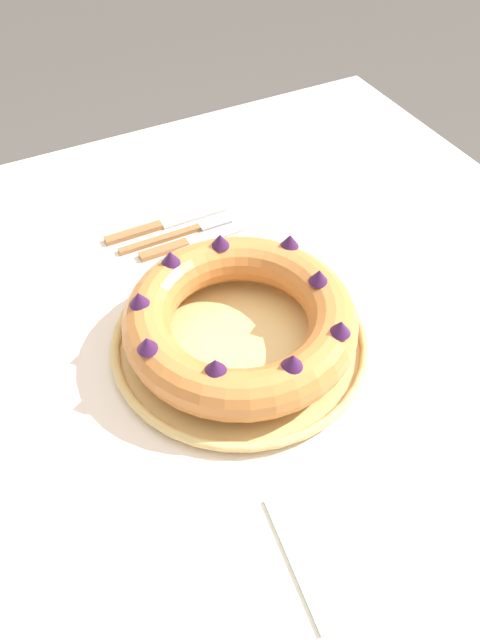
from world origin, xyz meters
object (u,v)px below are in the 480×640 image
Objects in this scene: bundt_cake at (240,320)px; napkin at (336,547)px; fork at (184,232)px; serving_dish at (240,341)px; serving_knife at (159,225)px; cake_knife at (186,243)px.

bundt_cake reaches higher than napkin.
bundt_cake reaches higher than fork.
serving_dish is at bearing 172.74° from napkin.
serving_dish is at bearing -1.62° from fork.
serving_knife reaches higher than fork.
serving_knife is at bearing -133.82° from fork.
serving_dish reaches higher than fork.
napkin is at bearing -4.15° from serving_knife.
fork is (-0.24, 0.03, -0.05)m from bundt_cake.
fork is 1.29× the size of napkin.
fork is at bearing 173.49° from serving_dish.
napkin is at bearing -2.03° from fork.
serving_dish is 2.33× the size of napkin.
serving_knife reaches higher than napkin.
fork is 0.52m from napkin.
bundt_cake is 1.43× the size of serving_knife.
serving_dish reaches higher than cake_knife.
serving_dish is at bearing 37.54° from bundt_cake.
serving_knife is at bearing -179.88° from bundt_cake.
fork is 0.03m from cake_knife.
serving_dish is 0.04m from bundt_cake.
serving_dish reaches higher than serving_knife.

